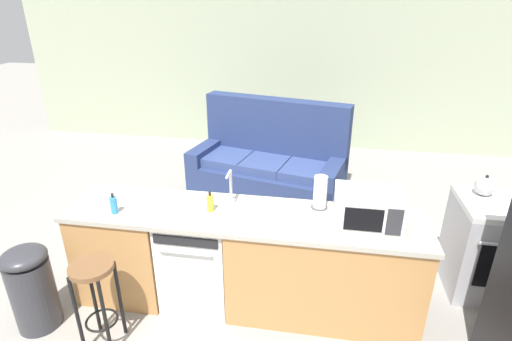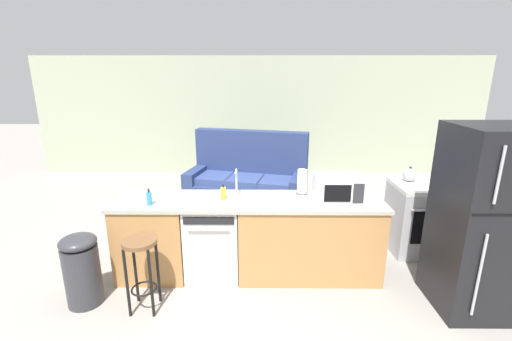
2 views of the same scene
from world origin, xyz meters
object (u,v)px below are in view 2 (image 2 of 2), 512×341
microwave (338,188)px  paper_towel_roll (302,182)px  dishwasher (213,239)px  soap_bottle (223,193)px  trash_bin (82,269)px  kettle (410,175)px  dish_soap_bottle (149,198)px  couch (248,182)px  refrigerator (482,221)px  stove_range (422,218)px  bar_stool (141,260)px

microwave → paper_towel_roll: bearing=150.1°
paper_towel_roll → microwave: bearing=-29.9°
dishwasher → soap_bottle: 0.57m
trash_bin → kettle: bearing=18.6°
dish_soap_bottle → trash_bin: bearing=-146.8°
trash_bin → microwave: bearing=12.0°
paper_towel_roll → couch: 2.20m
dishwasher → kettle: (2.43, 0.68, 0.56)m
trash_bin → dish_soap_bottle: bearing=33.2°
refrigerator → couch: bearing=129.6°
paper_towel_roll → kettle: 1.51m
soap_bottle → kettle: size_ratio=0.86×
dish_soap_bottle → couch: 2.61m
soap_bottle → kettle: kettle is taller
stove_range → soap_bottle: (-2.47, -0.55, 0.52)m
dishwasher → paper_towel_roll: paper_towel_roll is taller
couch → dishwasher: bearing=-98.4°
trash_bin → refrigerator: bearing=0.0°
dish_soap_bottle → dishwasher: bearing=14.4°
soap_bottle → stove_range: bearing=12.5°
stove_range → bar_stool: size_ratio=1.22×
dishwasher → microwave: 1.50m
soap_bottle → bar_stool: 1.06m
stove_range → dishwasher: bearing=-168.1°
microwave → bar_stool: bearing=-162.0°
stove_range → dish_soap_bottle: size_ratio=5.11×
dish_soap_bottle → kettle: kettle is taller
stove_range → couch: couch is taller
microwave → soap_bottle: 1.24m
microwave → kettle: 1.27m
microwave → trash_bin: microwave is taller
soap_bottle → refrigerator: bearing=-12.6°
kettle → dish_soap_bottle: bearing=-164.7°
stove_range → trash_bin: (-3.83, -1.10, -0.07)m
bar_stool → couch: bearing=72.0°
dish_soap_bottle → paper_towel_roll: bearing=12.7°
microwave → paper_towel_roll: paper_towel_roll is taller
paper_towel_roll → kettle: size_ratio=1.38×
soap_bottle → couch: 2.28m
bar_stool → trash_bin: (-0.63, 0.09, -0.16)m
soap_bottle → couch: bearing=84.8°
dishwasher → kettle: bearing=15.6°
refrigerator → couch: 3.60m
dish_soap_bottle → couch: (0.96, 2.36, -0.58)m
dish_soap_bottle → soap_bottle: bearing=12.2°
microwave → trash_bin: size_ratio=0.68×
microwave → dish_soap_bottle: bearing=-175.4°
stove_range → kettle: kettle is taller
couch → microwave: bearing=-64.6°
refrigerator → dish_soap_bottle: size_ratio=10.23×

